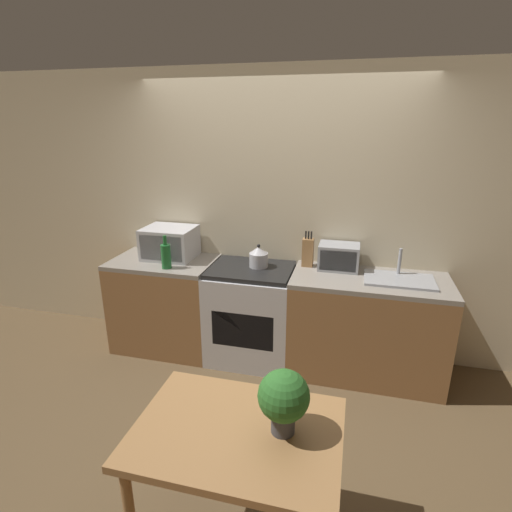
{
  "coord_description": "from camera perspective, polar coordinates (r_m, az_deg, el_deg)",
  "views": [
    {
      "loc": [
        0.69,
        -2.42,
        2.14
      ],
      "look_at": [
        -0.1,
        0.7,
        1.05
      ],
      "focal_mm": 28.0,
      "sensor_mm": 36.0,
      "label": 1
    }
  ],
  "objects": [
    {
      "name": "potted_plant",
      "position": [
        1.93,
        3.97,
        -19.56
      ],
      "size": [
        0.24,
        0.24,
        0.32
      ],
      "color": "#424247",
      "rests_on": "dining_table"
    },
    {
      "name": "wall_back",
      "position": [
        3.72,
        3.16,
        5.64
      ],
      "size": [
        10.0,
        0.06,
        2.6
      ],
      "color": "beige",
      "rests_on": "ground_plane"
    },
    {
      "name": "counter_right_run",
      "position": [
        3.64,
        15.45,
        -9.69
      ],
      "size": [
        1.3,
        0.62,
        0.9
      ],
      "color": "olive",
      "rests_on": "ground_plane"
    },
    {
      "name": "microwave",
      "position": [
        3.87,
        -12.22,
        1.87
      ],
      "size": [
        0.47,
        0.39,
        0.29
      ],
      "color": "silver",
      "rests_on": "counter_left_run"
    },
    {
      "name": "ground_plane",
      "position": [
        3.3,
        -1.42,
        -21.73
      ],
      "size": [
        16.0,
        16.0,
        0.0
      ],
      "primitive_type": "plane",
      "color": "brown"
    },
    {
      "name": "kettle",
      "position": [
        3.55,
        0.37,
        -0.14
      ],
      "size": [
        0.17,
        0.17,
        0.21
      ],
      "color": "#B7B7BC",
      "rests_on": "stove_range"
    },
    {
      "name": "dining_table",
      "position": [
        2.12,
        -2.66,
        -25.4
      ],
      "size": [
        0.98,
        0.7,
        0.76
      ],
      "color": "#9E7042",
      "rests_on": "ground_plane"
    },
    {
      "name": "bottle",
      "position": [
        3.6,
        -12.74,
        0.05
      ],
      "size": [
        0.09,
        0.09,
        0.3
      ],
      "color": "#1E662D",
      "rests_on": "counter_left_run"
    },
    {
      "name": "toaster_oven",
      "position": [
        3.57,
        11.73,
        -0.11
      ],
      "size": [
        0.35,
        0.25,
        0.23
      ],
      "color": "#999BA0",
      "rests_on": "counter_right_run"
    },
    {
      "name": "knife_block",
      "position": [
        3.59,
        7.42,
        0.54
      ],
      "size": [
        0.1,
        0.08,
        0.32
      ],
      "color": "#9E7042",
      "rests_on": "counter_right_run"
    },
    {
      "name": "stove_range",
      "position": [
        3.73,
        -0.69,
        -8.23
      ],
      "size": [
        0.76,
        0.62,
        0.9
      ],
      "color": "silver",
      "rests_on": "ground_plane"
    },
    {
      "name": "sink_basin",
      "position": [
        3.47,
        19.78,
        -3.1
      ],
      "size": [
        0.56,
        0.35,
        0.24
      ],
      "color": "#999BA0",
      "rests_on": "counter_right_run"
    },
    {
      "name": "counter_left_run",
      "position": [
        4.02,
        -12.71,
        -6.63
      ],
      "size": [
        0.96,
        0.62,
        0.9
      ],
      "color": "olive",
      "rests_on": "ground_plane"
    }
  ]
}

